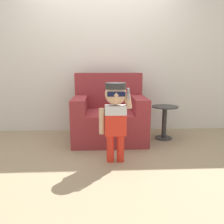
{
  "coord_description": "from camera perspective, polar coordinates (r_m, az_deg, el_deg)",
  "views": [
    {
      "loc": [
        0.01,
        -3.15,
        1.08
      ],
      "look_at": [
        0.14,
        -0.36,
        0.51
      ],
      "focal_mm": 35.0,
      "sensor_mm": 36.0,
      "label": 1
    }
  ],
  "objects": [
    {
      "name": "side_table",
      "position": [
        3.44,
        13.53,
        -1.84
      ],
      "size": [
        0.39,
        0.39,
        0.51
      ],
      "color": "#333333",
      "rests_on": "ground_plane"
    },
    {
      "name": "person_child",
      "position": [
        2.45,
        0.89,
        0.48
      ],
      "size": [
        0.38,
        0.28,
        0.92
      ],
      "color": "red",
      "rests_on": "ground_plane"
    },
    {
      "name": "armchair",
      "position": [
        3.32,
        -0.74,
        -1.13
      ],
      "size": [
        1.06,
        0.85,
        1.0
      ],
      "color": "maroon",
      "rests_on": "ground_plane"
    },
    {
      "name": "ground_plane",
      "position": [
        3.33,
        -2.76,
        -7.5
      ],
      "size": [
        10.0,
        10.0,
        0.0
      ],
      "primitive_type": "plane",
      "color": "#998466"
    },
    {
      "name": "wall_back",
      "position": [
        3.79,
        -2.97,
        14.76
      ],
      "size": [
        10.0,
        0.05,
        2.6
      ],
      "color": "silver",
      "rests_on": "ground_plane"
    }
  ]
}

